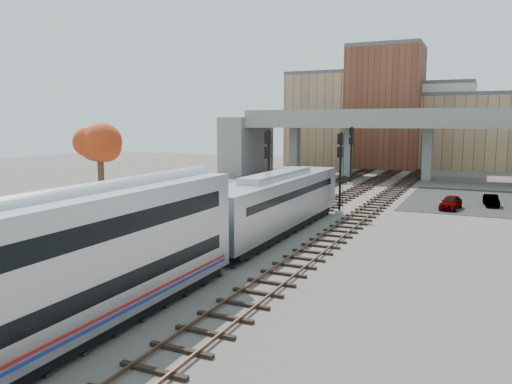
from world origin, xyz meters
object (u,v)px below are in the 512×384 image
Objects in this scene: signal_mast_far at (351,156)px; car_a at (451,202)px; car_b at (491,200)px; signal_mast_near at (268,176)px; tree at (100,152)px; locomotive at (277,201)px; signal_mast_mid at (340,174)px.

car_a is (12.61, -13.86, -2.98)m from signal_mast_far.
car_a reaches higher than car_b.
tree reaches higher than signal_mast_near.
locomotive is 9.41m from signal_mast_mid.
signal_mast_near reaches higher than car_b.
signal_mast_far reaches higher than signal_mast_mid.
locomotive is 18.75m from car_a.
locomotive is at bearing -133.43° from car_b.
car_a is (8.51, 6.32, -2.79)m from signal_mast_mid.
tree is 2.13× the size of car_a.
signal_mast_near is 17.75m from car_a.
locomotive is at bearing 24.33° from tree.
signal_mast_far is 1.99× the size of car_a.
signal_mast_far is (-4.10, 20.18, 0.18)m from signal_mast_mid.
car_a is 1.13× the size of car_b.
signal_mast_far is (-0.00, 26.00, 0.01)m from signal_mast_near.
tree reaches higher than signal_mast_mid.
signal_mast_near is at bearing 42.60° from tree.
signal_mast_far reaches higher than car_b.
signal_mast_mid is 19.52m from tree.
signal_mast_near is 22.40m from car_b.
signal_mast_near is (-2.10, 3.30, 1.34)m from locomotive.
tree reaches higher than locomotive.
car_a is at bearing 43.90° from signal_mast_near.
locomotive is 5.22× the size of car_a.
locomotive reaches higher than car_a.
locomotive is at bearing -57.56° from signal_mast_near.
signal_mast_far is at bearing 94.10° from locomotive.
car_a is at bearing 43.36° from tree.
tree is at bearing -132.94° from signal_mast_mid.
signal_mast_mid is 1.91× the size of car_a.
car_b is (3.31, 3.32, -0.09)m from car_a.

